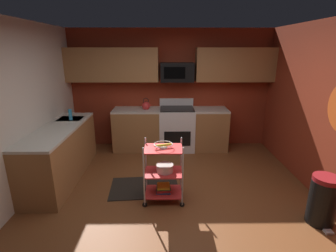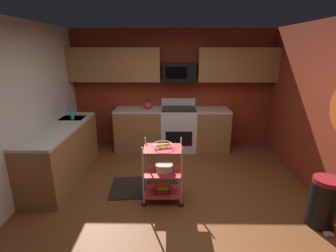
{
  "view_description": "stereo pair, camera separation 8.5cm",
  "coord_description": "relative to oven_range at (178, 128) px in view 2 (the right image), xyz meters",
  "views": [
    {
      "loc": [
        -0.11,
        -3.27,
        2.19
      ],
      "look_at": [
        -0.07,
        0.42,
        1.05
      ],
      "focal_mm": 27.08,
      "sensor_mm": 36.0,
      "label": 1
    },
    {
      "loc": [
        -0.03,
        -3.27,
        2.19
      ],
      "look_at": [
        -0.07,
        0.42,
        1.05
      ],
      "focal_mm": 27.08,
      "sensor_mm": 36.0,
      "label": 2
    }
  ],
  "objects": [
    {
      "name": "rolling_cart",
      "position": [
        -0.28,
        -2.03,
        -0.02
      ],
      "size": [
        0.61,
        0.42,
        0.91
      ],
      "color": "silver",
      "rests_on": "ground"
    },
    {
      "name": "wall_left",
      "position": [
        -2.37,
        -2.1,
        0.82
      ],
      "size": [
        0.06,
        4.8,
        2.6
      ],
      "primitive_type": "cube",
      "color": "silver",
      "rests_on": "ground"
    },
    {
      "name": "mixing_bowl_large",
      "position": [
        -0.26,
        -2.03,
        0.04
      ],
      "size": [
        0.25,
        0.25,
        0.11
      ],
      "color": "silver",
      "rests_on": "rolling_cart"
    },
    {
      "name": "wall_back",
      "position": [
        -0.14,
        0.33,
        0.82
      ],
      "size": [
        4.52,
        0.06,
        2.6
      ],
      "primitive_type": "cube",
      "color": "maroon",
      "rests_on": "ground"
    },
    {
      "name": "fruit_bowl",
      "position": [
        -0.28,
        -2.03,
        0.4
      ],
      "size": [
        0.27,
        0.27,
        0.07
      ],
      "color": "silver",
      "rests_on": "rolling_cart"
    },
    {
      "name": "oven_range",
      "position": [
        0.0,
        0.0,
        0.0
      ],
      "size": [
        0.76,
        0.65,
        1.1
      ],
      "color": "white",
      "rests_on": "ground"
    },
    {
      "name": "microwave",
      "position": [
        -0.0,
        0.1,
        1.22
      ],
      "size": [
        0.7,
        0.39,
        0.4
      ],
      "color": "black"
    },
    {
      "name": "book_stack",
      "position": [
        -0.28,
        -2.03,
        -0.3
      ],
      "size": [
        0.21,
        0.19,
        0.11
      ],
      "color": "#1E4C8C",
      "rests_on": "rolling_cart"
    },
    {
      "name": "counter_run",
      "position": [
        -1.01,
        -0.61,
        -0.01
      ],
      "size": [
        3.45,
        2.66,
        0.92
      ],
      "color": "#9E6B3D",
      "rests_on": "ground"
    },
    {
      "name": "kettle",
      "position": [
        -0.67,
        -0.0,
        0.52
      ],
      "size": [
        0.21,
        0.18,
        0.26
      ],
      "color": "red",
      "rests_on": "counter_run"
    },
    {
      "name": "floor",
      "position": [
        -0.14,
        -2.1,
        -0.5
      ],
      "size": [
        4.4,
        4.8,
        0.04
      ],
      "primitive_type": "cube",
      "color": "brown",
      "rests_on": "ground"
    },
    {
      "name": "trash_can",
      "position": [
        1.76,
        -2.58,
        -0.15
      ],
      "size": [
        0.34,
        0.42,
        0.66
      ],
      "color": "black",
      "rests_on": "ground"
    },
    {
      "name": "upper_cabinets",
      "position": [
        -0.17,
        0.13,
        1.37
      ],
      "size": [
        4.4,
        0.33,
        0.7
      ],
      "color": "#9E6B3D"
    },
    {
      "name": "dish_soap_bottle",
      "position": [
        -2.0,
        -0.86,
        0.54
      ],
      "size": [
        0.06,
        0.06,
        0.2
      ],
      "primitive_type": "cylinder",
      "color": "#2D8CBF",
      "rests_on": "counter_run"
    },
    {
      "name": "floor_rug",
      "position": [
        -0.6,
        -1.7,
        -0.47
      ],
      "size": [
        1.14,
        0.77,
        0.01
      ],
      "primitive_type": "cube",
      "rotation": [
        0.0,
        0.0,
        0.07
      ],
      "color": "black",
      "rests_on": "ground"
    }
  ]
}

